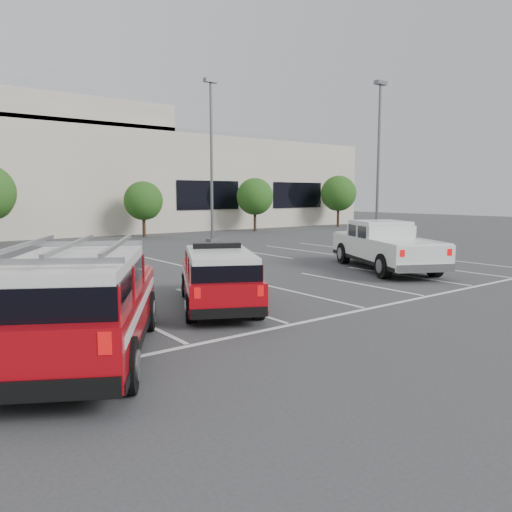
{
  "coord_description": "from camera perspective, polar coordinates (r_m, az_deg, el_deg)",
  "views": [
    {
      "loc": [
        -10.22,
        -11.4,
        3.02
      ],
      "look_at": [
        -0.53,
        1.38,
        1.05
      ],
      "focal_mm": 35.0,
      "sensor_mm": 36.0,
      "label": 1
    }
  ],
  "objects": [
    {
      "name": "tree_mid_right",
      "position": [
        36.79,
        -12.65,
        6.03
      ],
      "size": [
        2.77,
        2.77,
        3.99
      ],
      "color": "#3F2B19",
      "rests_on": "ground"
    },
    {
      "name": "light_pole_right",
      "position": [
        33.92,
        13.8,
        10.46
      ],
      "size": [
        0.9,
        0.6,
        10.24
      ],
      "color": "#59595E",
      "rests_on": "ground"
    },
    {
      "name": "light_pole_mid",
      "position": [
        32.44,
        -5.11,
        10.8
      ],
      "size": [
        0.9,
        0.6,
        10.24
      ],
      "color": "#59595E",
      "rests_on": "ground"
    },
    {
      "name": "stall_markings",
      "position": [
        19.14,
        -4.4,
        -2.08
      ],
      "size": [
        23.0,
        15.0,
        0.01
      ],
      "primitive_type": "cube",
      "color": "silver",
      "rests_on": "ground"
    },
    {
      "name": "convention_building",
      "position": [
        44.53,
        -23.93,
        8.59
      ],
      "size": [
        60.0,
        16.99,
        13.2
      ],
      "color": "beige",
      "rests_on": "ground"
    },
    {
      "name": "ladder_suv",
      "position": [
        9.64,
        -19.44,
        -6.2
      ],
      "size": [
        4.7,
        5.97,
        2.21
      ],
      "rotation": [
        0.0,
        0.0,
        -0.52
      ],
      "color": "#9E070E",
      "rests_on": "ground"
    },
    {
      "name": "tree_right",
      "position": [
        41.95,
        -0.06,
        6.66
      ],
      "size": [
        3.07,
        3.07,
        4.42
      ],
      "color": "#3F2B19",
      "rests_on": "ground"
    },
    {
      "name": "white_pickup",
      "position": [
        20.88,
        14.48,
        0.62
      ],
      "size": [
        4.81,
        6.68,
        1.95
      ],
      "rotation": [
        0.0,
        0.0,
        -0.46
      ],
      "color": "silver",
      "rests_on": "ground"
    },
    {
      "name": "fire_chief_suv",
      "position": [
        13.4,
        -4.29,
        -3.0
      ],
      "size": [
        3.78,
        5.12,
        1.71
      ],
      "rotation": [
        0.0,
        0.0,
        -0.47
      ],
      "color": "#9E070E",
      "rests_on": "ground"
    },
    {
      "name": "ground",
      "position": [
        15.61,
        4.62,
        -4.18
      ],
      "size": [
        120.0,
        120.0,
        0.0
      ],
      "primitive_type": "plane",
      "color": "#363638",
      "rests_on": "ground"
    },
    {
      "name": "tree_far_right",
      "position": [
        48.64,
        9.44,
        6.93
      ],
      "size": [
        3.37,
        3.37,
        4.85
      ],
      "color": "#3F2B19",
      "rests_on": "ground"
    }
  ]
}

